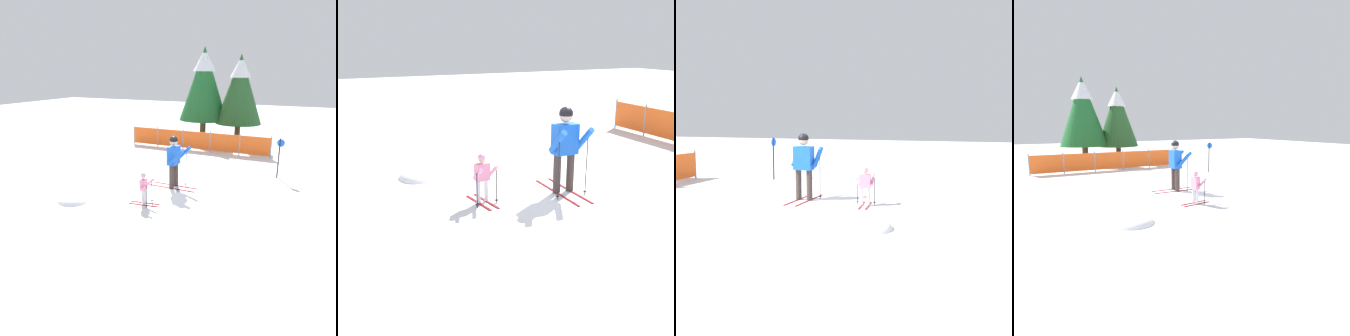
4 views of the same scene
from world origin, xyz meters
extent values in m
plane|color=white|center=(0.00, 0.00, 0.00)|extent=(60.00, 60.00, 0.00)
cube|color=maroon|center=(0.06, 0.11, 0.01)|extent=(1.70, 0.10, 0.02)
cube|color=maroon|center=(0.05, -0.21, 0.01)|extent=(1.70, 0.10, 0.02)
cylinder|color=#3F332D|center=(0.06, 0.11, 0.42)|extent=(0.16, 0.16, 0.80)
cylinder|color=#3F332D|center=(0.05, -0.21, 0.42)|extent=(0.16, 0.16, 0.80)
cube|color=blue|center=(0.05, -0.05, 1.14)|extent=(0.30, 0.51, 0.63)
cylinder|color=blue|center=(0.29, 0.25, 1.16)|extent=(0.55, 0.14, 0.54)
cylinder|color=blue|center=(0.27, -0.37, 1.16)|extent=(0.55, 0.14, 0.54)
sphere|color=#D8AD8C|center=(0.05, -0.05, 1.61)|extent=(0.27, 0.27, 0.27)
sphere|color=black|center=(0.05, -0.05, 1.66)|extent=(0.28, 0.28, 0.28)
cylinder|color=black|center=(0.39, 0.27, 0.63)|extent=(0.02, 0.02, 1.25)
cylinder|color=black|center=(0.39, 0.27, 0.06)|extent=(0.07, 0.07, 0.01)
cylinder|color=black|center=(0.37, -0.39, 0.63)|extent=(0.02, 0.02, 1.25)
cylinder|color=black|center=(0.37, -0.39, 0.06)|extent=(0.07, 0.07, 0.01)
cube|color=maroon|center=(-0.15, -1.72, 0.01)|extent=(0.93, 0.16, 0.02)
cube|color=maroon|center=(-0.13, -1.90, 0.01)|extent=(0.93, 0.16, 0.02)
cylinder|color=silver|center=(-0.15, -1.72, 0.24)|extent=(0.09, 0.09, 0.44)
cylinder|color=silver|center=(-0.13, -1.90, 0.24)|extent=(0.09, 0.09, 0.44)
cube|color=pink|center=(-0.14, -1.81, 0.63)|extent=(0.19, 0.29, 0.34)
cylinder|color=pink|center=(-0.03, -1.62, 0.65)|extent=(0.32, 0.11, 0.28)
cylinder|color=pink|center=(0.01, -1.96, 0.65)|extent=(0.32, 0.11, 0.28)
sphere|color=#D8AD8C|center=(-0.14, -1.81, 0.89)|extent=(0.15, 0.15, 0.15)
sphere|color=pink|center=(-0.14, -1.81, 0.92)|extent=(0.15, 0.15, 0.15)
cylinder|color=black|center=(0.01, -1.57, 0.34)|extent=(0.02, 0.02, 0.69)
cylinder|color=black|center=(0.01, -1.57, 0.06)|extent=(0.07, 0.07, 0.01)
cylinder|color=black|center=(0.06, -2.00, 0.34)|extent=(0.02, 0.02, 0.69)
cylinder|color=black|center=(0.06, -2.00, 0.06)|extent=(0.07, 0.07, 0.01)
cylinder|color=gray|center=(-4.74, 5.44, 0.52)|extent=(0.06, 0.06, 1.04)
cylinder|color=gray|center=(-3.29, 5.42, 0.52)|extent=(0.06, 0.06, 1.04)
cube|color=orange|center=(-4.02, 5.43, 0.52)|extent=(1.45, 0.05, 0.87)
cube|color=orange|center=(-2.57, 5.41, 0.52)|extent=(1.45, 0.05, 0.87)
ellipsoid|color=white|center=(-2.23, -2.55, 0.00)|extent=(0.95, 0.81, 0.38)
camera|label=1|loc=(4.37, -9.81, 3.86)|focal=35.00mm
camera|label=2|loc=(6.96, -4.84, 3.06)|focal=45.00mm
camera|label=3|loc=(-10.15, -4.63, 2.21)|focal=45.00mm
camera|label=4|loc=(-3.97, -8.33, 2.30)|focal=28.00mm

